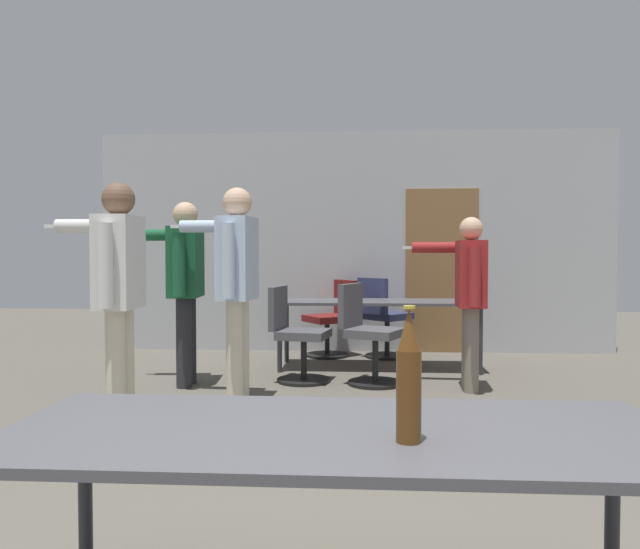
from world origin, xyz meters
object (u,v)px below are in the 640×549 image
at_px(person_right_polo, 117,280).
at_px(drink_cup, 355,296).
at_px(person_near_casual, 184,276).
at_px(office_chair_near_pushed, 333,321).
at_px(person_left_plaid, 236,274).
at_px(person_far_watching, 469,287).
at_px(beer_bottle, 409,378).
at_px(office_chair_side_rolled, 368,337).
at_px(office_chair_far_right, 296,337).
at_px(office_chair_far_left, 383,320).

xyz_separation_m(person_right_polo, drink_cup, (1.69, 2.49, -0.28)).
distance_m(person_near_casual, office_chair_near_pushed, 2.29).
bearing_deg(office_chair_near_pushed, person_left_plaid, 130.12).
bearing_deg(drink_cup, person_far_watching, -48.28).
height_order(person_far_watching, person_left_plaid, person_left_plaid).
distance_m(person_far_watching, person_left_plaid, 2.11).
bearing_deg(person_left_plaid, office_chair_near_pushed, -11.41).
bearing_deg(person_near_casual, person_far_watching, -95.20).
bearing_deg(person_near_casual, person_right_polo, 171.72).
height_order(office_chair_near_pushed, beer_bottle, beer_bottle).
height_order(person_left_plaid, office_chair_near_pushed, person_left_plaid).
bearing_deg(office_chair_near_pushed, office_chair_side_rolled, 160.22).
height_order(person_near_casual, office_chair_side_rolled, person_near_casual).
height_order(office_chair_side_rolled, office_chair_far_right, office_chair_side_rolled).
distance_m(person_left_plaid, office_chair_far_left, 2.73).
bearing_deg(person_left_plaid, person_right_polo, 138.19).
bearing_deg(person_right_polo, office_chair_far_right, -36.96).
bearing_deg(drink_cup, person_left_plaid, -118.26).
relative_size(person_left_plaid, office_chair_side_rolled, 1.87).
xyz_separation_m(person_near_casual, office_chair_far_right, (1.03, 0.25, -0.60)).
relative_size(person_right_polo, beer_bottle, 4.70).
height_order(person_far_watching, office_chair_far_right, person_far_watching).
bearing_deg(office_chair_near_pushed, person_far_watching, -178.37).
xyz_separation_m(office_chair_side_rolled, office_chair_far_right, (-0.69, 0.07, -0.02)).
bearing_deg(person_left_plaid, drink_cup, -23.99).
distance_m(office_chair_near_pushed, office_chair_far_left, 0.62).
xyz_separation_m(person_right_polo, office_chair_side_rolled, (1.82, 1.55, -0.60)).
bearing_deg(office_chair_side_rolled, office_chair_near_pushed, -141.28).
height_order(person_far_watching, beer_bottle, person_far_watching).
bearing_deg(person_right_polo, office_chair_far_left, -35.81).
xyz_separation_m(person_left_plaid, office_chair_side_rolled, (1.10, 0.85, -0.62)).
distance_m(person_near_casual, beer_bottle, 4.42).
height_order(person_far_watching, office_chair_far_left, person_far_watching).
bearing_deg(office_chair_far_right, office_chair_far_left, 158.06).
bearing_deg(office_chair_near_pushed, person_right_polo, 121.66).
bearing_deg(drink_cup, beer_bottle, -87.85).
relative_size(person_near_casual, office_chair_far_left, 1.80).
xyz_separation_m(person_near_casual, beer_bottle, (1.78, -4.05, -0.12)).
relative_size(person_far_watching, office_chair_side_rolled, 1.65).
bearing_deg(person_right_polo, drink_cup, -36.25).
xyz_separation_m(person_far_watching, beer_bottle, (-0.85, -4.00, -0.03)).
height_order(person_right_polo, office_chair_far_left, person_right_polo).
bearing_deg(office_chair_side_rolled, person_right_polo, -25.28).
distance_m(office_chair_far_left, office_chair_far_right, 1.66).
relative_size(person_near_casual, office_chair_far_right, 1.87).
distance_m(person_far_watching, office_chair_side_rolled, 1.06).
height_order(person_left_plaid, office_chair_side_rolled, person_left_plaid).
relative_size(office_chair_near_pushed, office_chair_far_left, 0.96).
distance_m(office_chair_side_rolled, office_chair_far_left, 1.48).
distance_m(office_chair_far_left, beer_bottle, 5.72).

